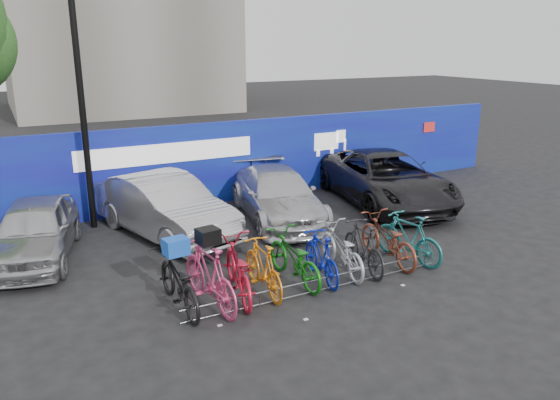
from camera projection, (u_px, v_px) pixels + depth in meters
ground at (305, 280)px, 11.01m from camera, size 100.00×100.00×0.00m
hoarding at (202, 165)px, 15.77m from camera, size 22.00×0.18×2.40m
lamppost at (81, 100)px, 13.25m from camera, size 0.25×0.50×6.11m
bike_rack at (321, 284)px, 10.45m from camera, size 5.60×0.03×0.30m
car_0 at (35, 230)px, 11.92m from camera, size 2.50×4.16×1.33m
car_1 at (165, 207)px, 13.35m from camera, size 2.76×4.79×1.49m
car_2 at (278, 195)px, 14.66m from camera, size 2.71×4.83×1.32m
car_3 at (385, 178)px, 16.01m from camera, size 3.53×5.84×1.52m
bike_0 at (178, 282)px, 9.70m from camera, size 0.74×2.01×1.05m
bike_1 at (210, 275)px, 9.77m from camera, size 0.77×2.08×1.22m
bike_2 at (237, 269)px, 10.18m from camera, size 1.13×2.19×1.09m
bike_3 at (263, 267)px, 10.33m from camera, size 0.58×1.77×1.05m
bike_4 at (294, 258)px, 10.80m from camera, size 0.73×1.97×1.03m
bike_5 at (321, 257)px, 10.89m from camera, size 0.72×1.72×1.00m
bike_6 at (341, 249)px, 11.28m from camera, size 0.89×1.97×1.00m
bike_7 at (364, 247)px, 11.34m from camera, size 0.77×1.83×1.07m
bike_8 at (387, 240)px, 11.78m from camera, size 0.79×2.02×1.04m
bike_9 at (408, 238)px, 11.83m from camera, size 0.83×1.87×1.09m
cargo_crate at (176, 247)px, 9.52m from camera, size 0.45×0.36×0.30m
cargo_topcase at (208, 236)px, 9.56m from camera, size 0.41×0.38×0.27m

